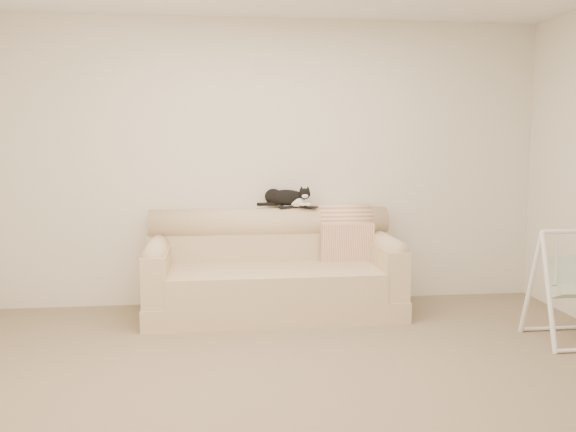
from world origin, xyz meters
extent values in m
plane|color=brown|center=(0.00, 0.00, 0.00)|extent=(5.00, 5.00, 0.00)
cube|color=beige|center=(0.00, 2.00, 1.30)|extent=(5.00, 0.04, 2.60)
cube|color=beige|center=(0.00, -2.00, 1.30)|extent=(5.00, 0.04, 2.60)
cube|color=tan|center=(-0.05, 1.53, 0.09)|extent=(2.20, 0.90, 0.18)
cube|color=tan|center=(-0.05, 1.42, 0.30)|extent=(1.80, 0.68, 0.24)
cube|color=tan|center=(-0.05, 1.87, 0.43)|extent=(2.20, 0.22, 0.50)
cylinder|color=tan|center=(-0.05, 1.87, 0.76)|extent=(2.16, 0.28, 0.28)
cube|color=tan|center=(-1.04, 1.53, 0.39)|extent=(0.20, 0.88, 0.42)
cylinder|color=tan|center=(-1.04, 1.53, 0.60)|extent=(0.18, 0.84, 0.18)
cube|color=tan|center=(0.94, 1.53, 0.39)|extent=(0.20, 0.88, 0.42)
cylinder|color=tan|center=(0.94, 1.53, 0.60)|extent=(0.18, 0.84, 0.18)
cube|color=black|center=(0.12, 1.85, 0.91)|extent=(0.19, 0.10, 0.02)
cube|color=gray|center=(0.12, 1.85, 0.92)|extent=(0.11, 0.07, 0.01)
cube|color=black|center=(0.30, 1.84, 0.91)|extent=(0.16, 0.14, 0.02)
ellipsoid|color=black|center=(0.10, 1.88, 0.99)|extent=(0.37, 0.22, 0.15)
ellipsoid|color=black|center=(-0.01, 1.91, 1.00)|extent=(0.18, 0.17, 0.15)
ellipsoid|color=white|center=(0.19, 1.83, 0.96)|extent=(0.15, 0.11, 0.10)
ellipsoid|color=black|center=(0.26, 1.81, 1.03)|extent=(0.12, 0.13, 0.10)
ellipsoid|color=white|center=(0.26, 1.77, 1.01)|extent=(0.06, 0.06, 0.04)
sphere|color=#BF7272|center=(0.25, 1.75, 1.01)|extent=(0.01, 0.01, 0.01)
cone|color=black|center=(0.23, 1.83, 1.08)|extent=(0.04, 0.05, 0.05)
cone|color=black|center=(0.29, 1.82, 1.08)|extent=(0.06, 0.06, 0.05)
sphere|color=olive|center=(0.24, 1.78, 1.04)|extent=(0.02, 0.02, 0.02)
sphere|color=olive|center=(0.27, 1.77, 1.04)|extent=(0.02, 0.02, 0.02)
ellipsoid|color=white|center=(0.24, 1.79, 0.94)|extent=(0.08, 0.09, 0.03)
ellipsoid|color=white|center=(0.29, 1.78, 0.94)|extent=(0.08, 0.09, 0.03)
cylinder|color=black|center=(-0.07, 1.86, 0.94)|extent=(0.19, 0.06, 0.03)
cylinder|color=#CE7744|center=(0.64, 1.87, 0.76)|extent=(0.48, 0.33, 0.33)
cube|color=#CE7744|center=(0.64, 1.70, 0.56)|extent=(0.48, 0.09, 0.42)
cylinder|color=white|center=(1.85, 0.39, 0.42)|extent=(0.04, 0.30, 0.85)
cylinder|color=white|center=(1.85, 0.65, 0.42)|extent=(0.04, 0.30, 0.85)
cylinder|color=white|center=(2.09, 0.52, 0.84)|extent=(0.49, 0.04, 0.04)
cylinder|color=white|center=(2.09, 0.78, 0.02)|extent=(0.49, 0.03, 0.03)
cube|color=white|center=(2.09, 0.49, 0.39)|extent=(0.28, 0.25, 0.16)
cube|color=white|center=(2.09, 0.60, 0.52)|extent=(0.28, 0.13, 0.23)
cylinder|color=white|center=(1.97, 0.52, 0.64)|extent=(0.01, 0.01, 0.40)
camera|label=1|loc=(-0.60, -3.90, 1.54)|focal=40.00mm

